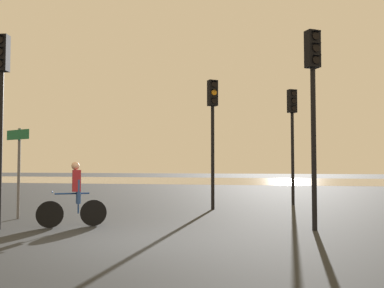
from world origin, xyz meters
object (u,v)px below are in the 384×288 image
(traffic_light_far_right, at_px, (292,124))
(traffic_light_near_left, at_px, (1,94))
(traffic_light_center, at_px, (213,119))
(traffic_light_near_right, at_px, (313,92))
(direction_sign_post, at_px, (18,159))
(cyclist, at_px, (75,194))

(traffic_light_far_right, bearing_deg, traffic_light_near_left, 17.11)
(traffic_light_near_left, distance_m, traffic_light_far_right, 10.58)
(traffic_light_near_left, height_order, traffic_light_center, traffic_light_near_left)
(traffic_light_near_right, height_order, traffic_light_far_right, traffic_light_near_right)
(traffic_light_center, relative_size, direction_sign_post, 1.73)
(traffic_light_near_right, relative_size, cyclist, 2.95)
(traffic_light_near_left, distance_m, direction_sign_post, 2.55)
(traffic_light_near_left, bearing_deg, traffic_light_center, -137.19)
(traffic_light_near_left, xyz_separation_m, direction_sign_post, (-0.72, 1.87, -1.57))
(traffic_light_near_right, distance_m, direction_sign_post, 8.33)
(traffic_light_near_left, xyz_separation_m, traffic_light_center, (4.41, 5.44, -0.15))
(direction_sign_post, height_order, cyclist, direction_sign_post)
(traffic_light_far_right, distance_m, direction_sign_post, 9.96)
(traffic_light_near_left, relative_size, cyclist, 2.91)
(cyclist, bearing_deg, traffic_light_center, -60.03)
(direction_sign_post, xyz_separation_m, cyclist, (2.31, -1.11, -0.88))
(direction_sign_post, bearing_deg, traffic_light_far_right, -117.61)
(traffic_light_far_right, bearing_deg, cyclist, 21.26)
(traffic_light_near_left, bearing_deg, traffic_light_near_right, -178.17)
(traffic_light_near_right, bearing_deg, traffic_light_center, -85.15)
(traffic_light_near_right, distance_m, traffic_light_center, 5.12)
(traffic_light_near_right, xyz_separation_m, traffic_light_far_right, (-0.24, 6.44, -0.21))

